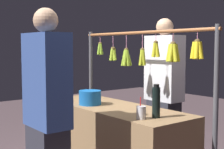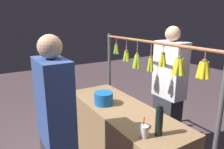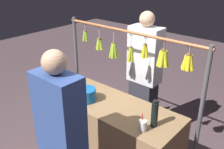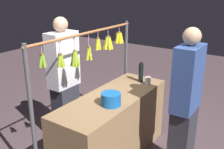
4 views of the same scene
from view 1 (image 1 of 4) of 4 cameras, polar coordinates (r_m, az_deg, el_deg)
name	(u,v)px [view 1 (image 1 of 4)]	position (r m, az deg, el deg)	size (l,w,h in m)	color
market_counter	(113,149)	(3.32, 0.14, -12.77)	(1.70, 0.61, 0.85)	olive
display_rack	(145,71)	(3.37, 5.71, 0.56)	(1.87, 0.14, 1.61)	#4C4C51
water_bottle	(156,102)	(2.71, 7.65, -4.70)	(0.07, 0.07, 0.28)	black
blue_bucket	(90,98)	(3.30, -3.82, -4.01)	(0.22, 0.22, 0.14)	#175DAF
drink_cup	(141,112)	(2.66, 5.07, -6.56)	(0.08, 0.08, 0.18)	silver
vendor_person	(164,97)	(3.75, 8.96, -3.94)	(0.41, 0.22, 1.74)	#2D2D38
customer_person	(47,122)	(2.60, -11.13, -8.11)	(0.41, 0.22, 1.72)	#2D2D38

